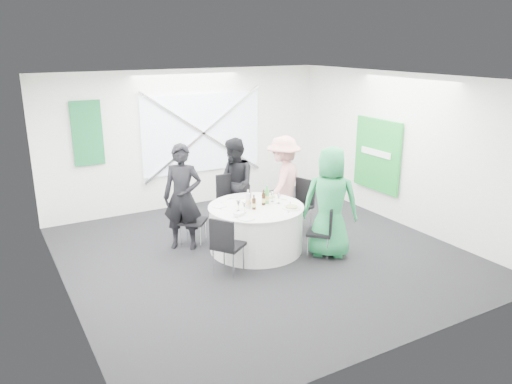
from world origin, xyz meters
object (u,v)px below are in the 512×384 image
chair_front_right (325,228)px  chair_front_left (226,242)px  banquet_table (256,228)px  clear_water_bottle (248,201)px  chair_back_right (301,201)px  person_man_back_left (183,197)px  chair_back (230,198)px  person_man_back (235,184)px  person_woman_green (330,202)px  person_woman_pink (283,182)px  green_water_bottle (267,197)px  chair_back_left (188,216)px

chair_front_right → chair_front_left: bearing=-51.7°
banquet_table → clear_water_bottle: bearing=-170.1°
banquet_table → chair_front_right: (0.80, -0.80, 0.11)m
chair_back_right → person_man_back_left: (-2.15, 0.30, 0.33)m
chair_back → person_man_back_left: person_man_back_left is taller
person_man_back → person_woman_green: person_woman_green is taller
chair_back_right → person_woman_pink: bearing=-166.4°
chair_back_right → person_woman_green: (-0.25, -1.16, 0.34)m
chair_front_left → person_woman_green: 1.81m
chair_back_right → clear_water_bottle: clear_water_bottle is taller
person_man_back → green_water_bottle: person_man_back is taller
banquet_table → chair_back_right: (1.16, 0.39, 0.17)m
chair_back_right → person_woman_green: bearing=-30.7°
chair_front_right → person_woman_green: bearing=149.9°
chair_back → chair_back_left: bearing=-158.3°
banquet_table → chair_back_left: bearing=140.3°
green_water_bottle → chair_back: bearing=99.2°
chair_front_left → person_woman_pink: size_ratio=0.53×
chair_back_left → person_woman_pink: 1.89m
chair_back_left → person_woman_green: (1.80, -1.50, 0.38)m
clear_water_bottle → chair_back: bearing=78.2°
chair_back → person_woman_green: size_ratio=0.57×
banquet_table → chair_front_left: chair_front_left is taller
banquet_table → person_woman_pink: bearing=35.5°
banquet_table → chair_front_left: bearing=-144.7°
person_woman_green → green_water_bottle: bearing=-9.6°
chair_back_left → green_water_bottle: (1.12, -0.70, 0.36)m
person_woman_pink → chair_back: bearing=-57.1°
chair_front_left → clear_water_bottle: clear_water_bottle is taller
chair_back_left → chair_front_left: chair_front_left is taller
chair_back_left → chair_front_right: size_ratio=1.05×
chair_back_right → chair_front_right: (-0.36, -1.19, -0.06)m
banquet_table → person_man_back: person_man_back is taller
person_man_back → person_woman_pink: 0.89m
chair_front_right → chair_front_left: 1.66m
chair_back_left → chair_back_right: bearing=-59.9°
chair_front_right → green_water_bottle: bearing=-100.7°
banquet_table → person_man_back_left: 1.31m
chair_back_right → green_water_bottle: size_ratio=3.16×
chair_front_left → clear_water_bottle: size_ratio=2.93×
chair_back → person_woman_pink: bearing=-18.1°
chair_front_right → person_man_back_left: 2.36m
banquet_table → chair_front_right: chair_front_right is taller
person_woman_green → green_water_bottle: person_woman_green is taller
chair_back_right → person_man_back_left: person_man_back_left is taller
banquet_table → person_man_back: size_ratio=0.93×
clear_water_bottle → chair_front_right: bearing=-38.8°
chair_back_left → person_man_back_left: 0.38m
chair_back_left → chair_front_right: 2.28m
chair_front_left → person_woman_pink: (1.82, 1.29, 0.33)m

